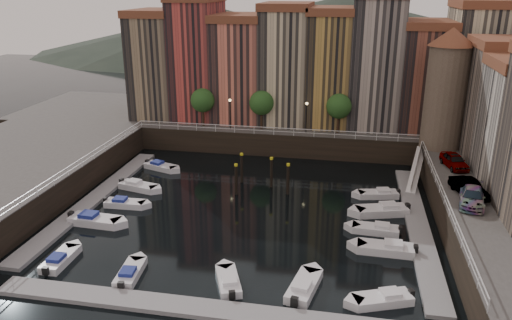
% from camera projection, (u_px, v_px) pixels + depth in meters
% --- Properties ---
extents(ground, '(200.00, 200.00, 0.00)m').
position_uv_depth(ground, '(249.00, 208.00, 50.10)').
color(ground, black).
rests_on(ground, ground).
extents(quay_far, '(80.00, 20.00, 3.00)m').
position_uv_depth(quay_far, '(284.00, 126.00, 73.68)').
color(quay_far, black).
rests_on(quay_far, ground).
extents(dock_left, '(2.00, 28.00, 0.35)m').
position_uv_depth(dock_left, '(95.00, 198.00, 51.98)').
color(dock_left, gray).
rests_on(dock_left, ground).
extents(dock_right, '(2.00, 28.00, 0.35)m').
position_uv_depth(dock_right, '(417.00, 225.00, 46.25)').
color(dock_right, gray).
rests_on(dock_right, ground).
extents(dock_near, '(30.00, 2.00, 0.35)m').
position_uv_depth(dock_near, '(199.00, 308.00, 34.30)').
color(dock_near, gray).
rests_on(dock_near, ground).
extents(mountains, '(145.00, 100.00, 18.00)m').
position_uv_depth(mountains, '(328.00, 31.00, 149.04)').
color(mountains, '#2D382D').
rests_on(mountains, ground).
extents(far_terrace, '(48.70, 10.30, 17.50)m').
position_uv_depth(far_terrace, '(307.00, 64.00, 67.63)').
color(far_terrace, '#847154').
rests_on(far_terrace, quay_far).
extents(corner_tower, '(5.20, 5.20, 13.80)m').
position_uv_depth(corner_tower, '(446.00, 87.00, 56.60)').
color(corner_tower, '#6B5B4C').
rests_on(corner_tower, quay_right).
extents(promenade_trees, '(21.20, 3.20, 5.20)m').
position_uv_depth(promenade_trees, '(267.00, 103.00, 65.00)').
color(promenade_trees, black).
rests_on(promenade_trees, quay_far).
extents(street_lamps, '(10.36, 0.36, 4.18)m').
position_uv_depth(street_lamps, '(268.00, 110.00, 64.24)').
color(street_lamps, black).
rests_on(street_lamps, quay_far).
extents(railings, '(36.08, 34.04, 0.52)m').
position_uv_depth(railings, '(258.00, 157.00, 53.36)').
color(railings, white).
rests_on(railings, ground).
extents(gangway, '(2.78, 8.32, 3.73)m').
position_uv_depth(gangway, '(416.00, 167.00, 55.70)').
color(gangway, white).
rests_on(gangway, ground).
extents(mooring_pilings, '(5.92, 3.89, 3.78)m').
position_uv_depth(mooring_pilings, '(259.00, 175.00, 54.15)').
color(mooring_pilings, black).
rests_on(mooring_pilings, ground).
extents(boat_left_1, '(5.19, 2.11, 1.18)m').
position_uv_depth(boat_left_1, '(94.00, 220.00, 46.63)').
color(boat_left_1, silver).
rests_on(boat_left_1, ground).
extents(boat_left_2, '(4.31, 1.69, 0.98)m').
position_uv_depth(boat_left_2, '(124.00, 203.00, 50.37)').
color(boat_left_2, silver).
rests_on(boat_left_2, ground).
extents(boat_left_3, '(4.76, 2.65, 1.06)m').
position_uv_depth(boat_left_3, '(138.00, 186.00, 54.57)').
color(boat_left_3, silver).
rests_on(boat_left_3, ground).
extents(boat_left_4, '(4.54, 2.90, 1.02)m').
position_uv_depth(boat_left_4, '(160.00, 166.00, 60.53)').
color(boat_left_4, silver).
rests_on(boat_left_4, ground).
extents(boat_right_0, '(4.49, 3.01, 1.02)m').
position_uv_depth(boat_right_0, '(384.00, 299.00, 35.05)').
color(boat_right_0, silver).
rests_on(boat_right_0, ground).
extents(boat_right_1, '(4.95, 1.91, 1.13)m').
position_uv_depth(boat_right_1, '(387.00, 248.00, 41.66)').
color(boat_right_1, silver).
rests_on(boat_right_1, ground).
extents(boat_right_2, '(4.42, 1.82, 1.01)m').
position_uv_depth(boat_right_2, '(377.00, 229.00, 45.02)').
color(boat_right_2, silver).
rests_on(boat_right_2, ground).
extents(boat_right_3, '(5.40, 3.27, 1.21)m').
position_uv_depth(boat_right_3, '(383.00, 210.00, 48.61)').
color(boat_right_3, silver).
rests_on(boat_right_3, ground).
extents(boat_right_4, '(4.47, 2.41, 1.00)m').
position_uv_depth(boat_right_4, '(379.00, 194.00, 52.58)').
color(boat_right_4, silver).
rests_on(boat_right_4, ground).
extents(boat_near_0, '(1.61, 4.31, 0.99)m').
position_uv_depth(boat_near_0, '(60.00, 259.00, 40.10)').
color(boat_near_0, silver).
rests_on(boat_near_0, ground).
extents(boat_near_1, '(1.89, 4.24, 0.96)m').
position_uv_depth(boat_near_1, '(130.00, 273.00, 38.21)').
color(boat_near_1, silver).
rests_on(boat_near_1, ground).
extents(boat_near_2, '(2.87, 4.29, 0.97)m').
position_uv_depth(boat_near_2, '(228.00, 282.00, 37.11)').
color(boat_near_2, silver).
rests_on(boat_near_2, ground).
extents(boat_near_3, '(2.54, 4.84, 1.09)m').
position_uv_depth(boat_near_3, '(304.00, 287.00, 36.38)').
color(boat_near_3, silver).
rests_on(boat_near_3, ground).
extents(car_a, '(2.76, 4.73, 1.51)m').
position_uv_depth(car_a, '(454.00, 162.00, 52.04)').
color(car_a, gray).
rests_on(car_a, quay_right).
extents(car_b, '(2.99, 4.83, 1.50)m').
position_uv_depth(car_b, '(468.00, 189.00, 45.13)').
color(car_b, gray).
rests_on(car_b, quay_right).
extents(car_c, '(2.96, 5.29, 1.45)m').
position_uv_depth(car_c, '(472.00, 198.00, 43.31)').
color(car_c, gray).
rests_on(car_c, quay_right).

